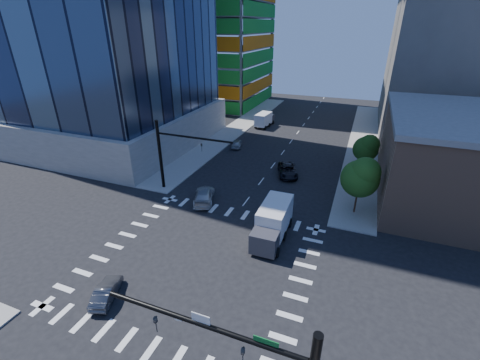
% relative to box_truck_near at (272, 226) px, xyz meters
% --- Properties ---
extents(ground, '(160.00, 160.00, 0.00)m').
position_rel_box_truck_near_xyz_m(ground, '(-5.01, -5.76, -1.53)').
color(ground, black).
rests_on(ground, ground).
extents(road_markings, '(20.00, 20.00, 0.01)m').
position_rel_box_truck_near_xyz_m(road_markings, '(-5.01, -5.76, -1.53)').
color(road_markings, silver).
rests_on(road_markings, ground).
extents(sidewalk_ne, '(5.00, 60.00, 0.15)m').
position_rel_box_truck_near_xyz_m(sidewalk_ne, '(7.49, 34.24, -1.46)').
color(sidewalk_ne, gray).
rests_on(sidewalk_ne, ground).
extents(sidewalk_nw, '(5.00, 60.00, 0.15)m').
position_rel_box_truck_near_xyz_m(sidewalk_nw, '(-17.51, 34.24, -1.46)').
color(sidewalk_nw, gray).
rests_on(sidewalk_nw, ground).
extents(construction_building, '(25.16, 34.50, 70.60)m').
position_rel_box_truck_near_xyz_m(construction_building, '(-32.43, 56.17, 23.08)').
color(construction_building, slate).
rests_on(construction_building, ground).
extents(commercial_building, '(20.50, 22.50, 10.60)m').
position_rel_box_truck_near_xyz_m(commercial_building, '(19.99, 16.24, 3.78)').
color(commercial_building, '#967057').
rests_on(commercial_building, ground).
extents(bg_building_ne, '(24.00, 30.00, 28.00)m').
position_rel_box_truck_near_xyz_m(bg_building_ne, '(21.99, 49.24, 12.47)').
color(bg_building_ne, '#5C5652').
rests_on(bg_building_ne, ground).
extents(signal_mast_nw, '(10.20, 0.40, 9.00)m').
position_rel_box_truck_near_xyz_m(signal_mast_nw, '(-15.01, 5.74, 3.96)').
color(signal_mast_nw, black).
rests_on(signal_mast_nw, sidewalk_nw).
extents(tree_south, '(4.16, 4.16, 6.82)m').
position_rel_box_truck_near_xyz_m(tree_south, '(7.62, 8.14, 3.16)').
color(tree_south, '#382316').
rests_on(tree_south, sidewalk_ne).
extents(tree_north, '(3.54, 3.52, 5.78)m').
position_rel_box_truck_near_xyz_m(tree_north, '(7.92, 20.14, 2.46)').
color(tree_north, '#382316').
rests_on(tree_north, sidewalk_ne).
extents(car_nb_far, '(4.19, 5.95, 1.51)m').
position_rel_box_truck_near_xyz_m(car_nb_far, '(-2.12, 15.58, -0.78)').
color(car_nb_far, black).
rests_on(car_nb_far, ground).
extents(car_sb_near, '(4.01, 5.89, 1.58)m').
position_rel_box_truck_near_xyz_m(car_sb_near, '(-9.82, 4.46, -0.74)').
color(car_sb_near, silver).
rests_on(car_sb_near, ground).
extents(car_sb_mid, '(2.52, 4.25, 1.36)m').
position_rel_box_truck_near_xyz_m(car_sb_mid, '(-13.31, 23.88, -0.85)').
color(car_sb_mid, '#A6AAAE').
rests_on(car_sb_mid, ground).
extents(car_sb_cross, '(2.60, 4.07, 1.27)m').
position_rel_box_truck_near_xyz_m(car_sb_cross, '(-9.91, -12.24, -0.90)').
color(car_sb_cross, '#494A4E').
rests_on(car_sb_cross, ground).
extents(box_truck_near, '(2.89, 6.63, 3.46)m').
position_rel_box_truck_near_xyz_m(box_truck_near, '(0.00, 0.00, 0.00)').
color(box_truck_near, black).
rests_on(box_truck_near, ground).
extents(box_truck_far, '(2.88, 5.81, 2.95)m').
position_rel_box_truck_near_xyz_m(box_truck_far, '(-12.58, 38.15, -0.23)').
color(box_truck_far, black).
rests_on(box_truck_far, ground).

